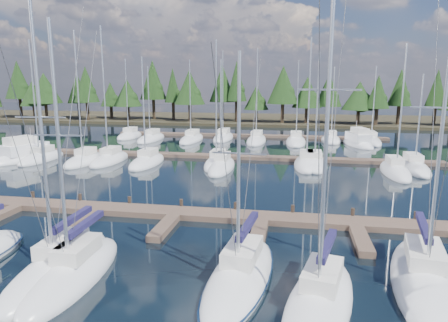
% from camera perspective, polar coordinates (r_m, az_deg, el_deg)
% --- Properties ---
extents(ground, '(260.00, 260.00, 0.00)m').
position_cam_1_polar(ground, '(39.80, -1.68, -2.25)').
color(ground, black).
rests_on(ground, ground).
extents(far_shore, '(220.00, 30.00, 0.60)m').
position_cam_1_polar(far_shore, '(98.61, 5.52, 5.94)').
color(far_shore, '#2D2819').
rests_on(far_shore, ground).
extents(main_dock, '(44.00, 6.13, 0.90)m').
position_cam_1_polar(main_dock, '(27.97, -7.05, -7.76)').
color(main_dock, brown).
rests_on(main_dock, ground).
extents(back_docks, '(50.00, 21.80, 0.40)m').
position_cam_1_polar(back_docks, '(58.71, 2.24, 2.32)').
color(back_docks, brown).
rests_on(back_docks, ground).
extents(front_sailboat_2, '(2.96, 9.00, 14.02)m').
position_cam_1_polar(front_sailboat_2, '(21.92, -22.45, -13.83)').
color(front_sailboat_2, silver).
rests_on(front_sailboat_2, ground).
extents(front_sailboat_3, '(2.86, 8.48, 12.68)m').
position_cam_1_polar(front_sailboat_3, '(21.08, -20.58, -14.73)').
color(front_sailboat_3, silver).
rests_on(front_sailboat_3, ground).
extents(front_sailboat_4, '(3.67, 9.53, 11.33)m').
position_cam_1_polar(front_sailboat_4, '(19.56, 2.33, -16.15)').
color(front_sailboat_4, silver).
rests_on(front_sailboat_4, ground).
extents(front_sailboat_5, '(4.34, 8.66, 16.32)m').
position_cam_1_polar(front_sailboat_5, '(17.99, 13.52, -18.92)').
color(front_sailboat_5, silver).
rests_on(front_sailboat_5, ground).
extents(front_sailboat_6, '(4.48, 10.10, 14.92)m').
position_cam_1_polar(front_sailboat_6, '(21.44, 26.67, -14.78)').
color(front_sailboat_6, silver).
rests_on(front_sailboat_6, ground).
extents(back_sailboat_rows, '(45.17, 32.64, 16.16)m').
position_cam_1_polar(back_sailboat_rows, '(54.38, 1.35, 1.68)').
color(back_sailboat_rows, silver).
rests_on(back_sailboat_rows, ground).
extents(motor_yacht_left, '(5.97, 10.07, 4.78)m').
position_cam_1_polar(motor_yacht_left, '(53.80, -26.54, 0.67)').
color(motor_yacht_left, silver).
rests_on(motor_yacht_left, ground).
extents(motor_yacht_right, '(5.07, 9.22, 4.38)m').
position_cam_1_polar(motor_yacht_right, '(62.68, 18.58, 2.58)').
color(motor_yacht_right, silver).
rests_on(motor_yacht_right, ground).
extents(tree_line, '(185.90, 11.80, 13.80)m').
position_cam_1_polar(tree_line, '(88.58, 4.04, 9.95)').
color(tree_line, black).
rests_on(tree_line, far_shore).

